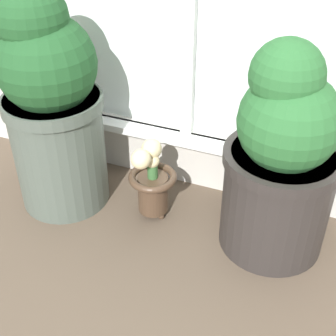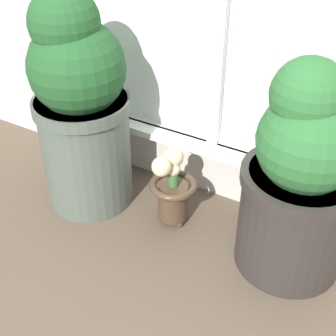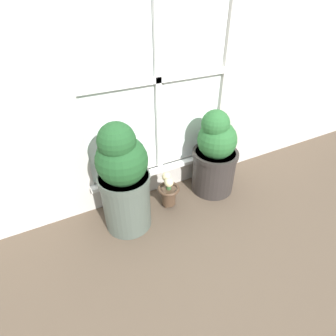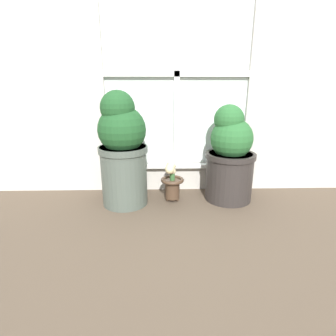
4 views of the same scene
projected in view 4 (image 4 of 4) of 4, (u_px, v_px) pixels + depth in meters
name	position (u px, v px, depth m)	size (l,w,h in m)	color
ground_plane	(183.00, 236.00, 1.31)	(10.00, 10.00, 0.00)	brown
potted_plant_left	(123.00, 150.00, 1.58)	(0.30, 0.30, 0.70)	#4C564C
potted_plant_right	(230.00, 157.00, 1.66)	(0.32, 0.32, 0.61)	#2D2826
flower_vase	(172.00, 182.00, 1.68)	(0.15, 0.15, 0.26)	#473323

